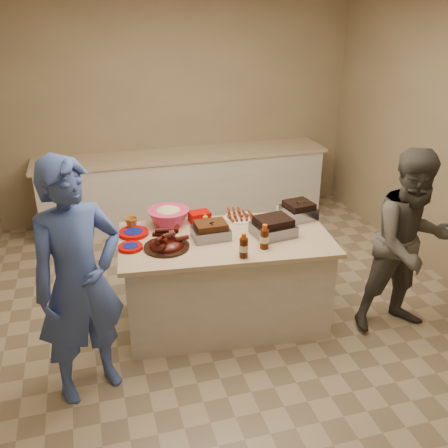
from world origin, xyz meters
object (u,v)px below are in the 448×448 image
object	(u,v)px
rib_platter	(167,248)
coleslaw_bowl	(169,225)
guest_gray	(397,324)
roasting_pan	(298,218)
guest_blue	(93,385)
bbq_bottle_b	(264,248)
island	(226,320)
bbq_bottle_a	(244,257)
plastic_cup	(132,229)
mustard_bottle	(205,225)

from	to	relation	value
rib_platter	coleslaw_bowl	world-z (taller)	coleslaw_bowl
coleslaw_bowl	guest_gray	xyz separation A→B (m)	(1.85, -0.85, -0.83)
coleslaw_bowl	guest_gray	bearing A→B (deg)	-24.54
roasting_pan	guest_blue	size ratio (longest dim) A/B	0.15
roasting_pan	bbq_bottle_b	xyz separation A→B (m)	(-0.50, -0.48, 0.00)
island	bbq_bottle_a	distance (m)	0.91
plastic_cup	mustard_bottle	bearing A→B (deg)	-9.89
roasting_pan	bbq_bottle_a	bearing A→B (deg)	-149.42
rib_platter	coleslaw_bowl	bearing A→B (deg)	77.57
bbq_bottle_b	roasting_pan	bearing A→B (deg)	43.58
island	rib_platter	size ratio (longest dim) A/B	4.78
coleslaw_bowl	bbq_bottle_a	world-z (taller)	coleslaw_bowl
bbq_bottle_a	plastic_cup	xyz separation A→B (m)	(-0.77, 0.76, 0.00)
rib_platter	bbq_bottle_b	bearing A→B (deg)	-16.23
coleslaw_bowl	guest_blue	distance (m)	1.44
bbq_bottle_a	coleslaw_bowl	bearing A→B (deg)	120.89
plastic_cup	guest_gray	distance (m)	2.48
plastic_cup	guest_gray	world-z (taller)	plastic_cup
coleslaw_bowl	bbq_bottle_b	world-z (taller)	coleslaw_bowl
rib_platter	roasting_pan	xyz separation A→B (m)	(1.24, 0.26, 0.00)
mustard_bottle	plastic_cup	xyz separation A→B (m)	(-0.63, 0.11, 0.00)
roasting_pan	bbq_bottle_a	distance (m)	0.91
roasting_pan	plastic_cup	size ratio (longest dim) A/B	2.42
island	roasting_pan	bearing A→B (deg)	21.58
mustard_bottle	rib_platter	bearing A→B (deg)	-140.19
rib_platter	plastic_cup	world-z (taller)	rib_platter
mustard_bottle	coleslaw_bowl	bearing A→B (deg)	162.64
bbq_bottle_b	guest_blue	world-z (taller)	bbq_bottle_b
bbq_bottle_a	guest_blue	size ratio (longest dim) A/B	0.11
bbq_bottle_b	mustard_bottle	bearing A→B (deg)	122.05
roasting_pan	plastic_cup	distance (m)	1.48
rib_platter	guest_gray	world-z (taller)	rib_platter
guest_blue	guest_gray	distance (m)	2.62
mustard_bottle	plastic_cup	bearing A→B (deg)	170.11
coleslaw_bowl	mustard_bottle	size ratio (longest dim) A/B	3.15
mustard_bottle	bbq_bottle_b	bearing A→B (deg)	-57.95
guest_blue	guest_gray	bearing A→B (deg)	-22.27
roasting_pan	coleslaw_bowl	size ratio (longest dim) A/B	0.74
island	bbq_bottle_b	world-z (taller)	bbq_bottle_b
bbq_bottle_b	island	bearing A→B (deg)	131.54
coleslaw_bowl	guest_blue	world-z (taller)	coleslaw_bowl
rib_platter	bbq_bottle_a	size ratio (longest dim) A/B	1.83
rib_platter	mustard_bottle	world-z (taller)	rib_platter
bbq_bottle_b	plastic_cup	distance (m)	1.17
mustard_bottle	plastic_cup	world-z (taller)	mustard_bottle
coleslaw_bowl	bbq_bottle_a	bearing A→B (deg)	-59.11
island	guest_gray	bearing A→B (deg)	-12.07
bbq_bottle_a	bbq_bottle_b	size ratio (longest dim) A/B	0.98
island	bbq_bottle_b	xyz separation A→B (m)	(0.24, -0.27, 0.83)
island	plastic_cup	distance (m)	1.17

